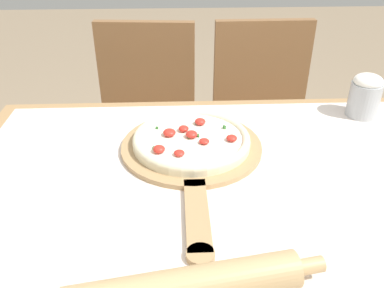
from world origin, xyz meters
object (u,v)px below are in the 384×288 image
(pizza, at_px, (191,139))
(flour_cup, at_px, (365,95))
(rolling_pin, at_px, (185,287))
(chair_left, at_px, (146,121))
(chair_right, at_px, (262,119))
(pizza_peel, at_px, (192,152))

(pizza, distance_m, flour_cup, 0.51)
(pizza, bearing_deg, rolling_pin, -93.69)
(chair_left, relative_size, chair_right, 1.00)
(rolling_pin, relative_size, chair_right, 0.50)
(pizza_peel, relative_size, chair_right, 0.63)
(chair_left, distance_m, flour_cup, 0.83)
(pizza_peel, bearing_deg, chair_right, 63.64)
(chair_left, bearing_deg, flour_cup, -30.06)
(pizza, relative_size, rolling_pin, 0.64)
(rolling_pin, xyz_separation_m, flour_cup, (0.51, 0.60, 0.03))
(chair_left, bearing_deg, pizza_peel, -71.27)
(flour_cup, bearing_deg, pizza, -161.94)
(pizza, relative_size, chair_left, 0.32)
(chair_right, relative_size, flour_cup, 7.18)
(pizza, height_order, chair_left, chair_left)
(rolling_pin, bearing_deg, flour_cup, 49.39)
(pizza, bearing_deg, flour_cup, 18.06)
(rolling_pin, bearing_deg, chair_right, 71.94)
(chair_right, distance_m, flour_cup, 0.56)
(pizza_peel, distance_m, chair_left, 0.69)
(chair_right, bearing_deg, chair_left, 179.40)
(pizza_peel, height_order, chair_left, chair_left)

